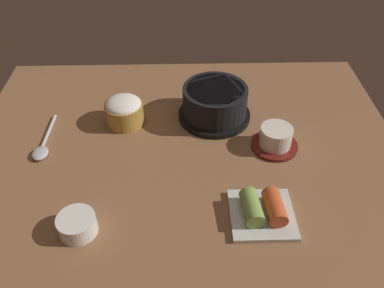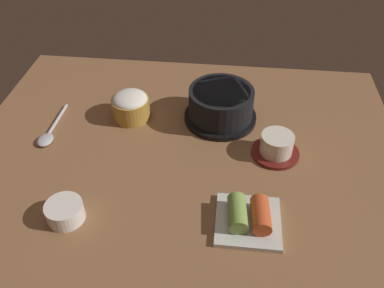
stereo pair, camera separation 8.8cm
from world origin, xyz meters
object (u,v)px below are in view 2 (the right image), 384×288
spoon (49,134)px  side_bowl_near (65,211)px  rice_bowl (131,105)px  stone_pot (221,105)px  kimchi_plate (249,217)px  tea_cup_with_saucer (276,146)px

spoon → side_bowl_near: bearing=-61.5°
spoon → rice_bowl: bearing=28.1°
stone_pot → kimchi_plate: 32.60cm
tea_cup_with_saucer → kimchi_plate: size_ratio=0.87×
tea_cup_with_saucer → spoon: size_ratio=0.65×
spoon → kimchi_plate: bearing=-23.5°
kimchi_plate → stone_pot: bearing=102.5°
rice_bowl → side_bowl_near: 33.10cm
kimchi_plate → spoon: bearing=156.5°
stone_pot → kimchi_plate: (7.05, -31.73, -2.54)cm
tea_cup_with_saucer → stone_pot: bearing=138.3°
rice_bowl → tea_cup_with_saucer: bearing=-15.9°
rice_bowl → tea_cup_with_saucer: 36.67cm
tea_cup_with_saucer → side_bowl_near: tea_cup_with_saucer is taller
stone_pot → side_bowl_near: (-27.59, -34.27, -2.29)cm
side_bowl_near → spoon: (-12.52, 23.04, -1.37)cm
stone_pot → kimchi_plate: bearing=-77.5°
rice_bowl → spoon: 20.57cm
tea_cup_with_saucer → kimchi_plate: (-6.04, -20.05, -0.72)cm
side_bowl_near → spoon: size_ratio=0.43×
kimchi_plate → spoon: (-47.16, 20.50, -1.12)cm
tea_cup_with_saucer → rice_bowl: bearing=164.1°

